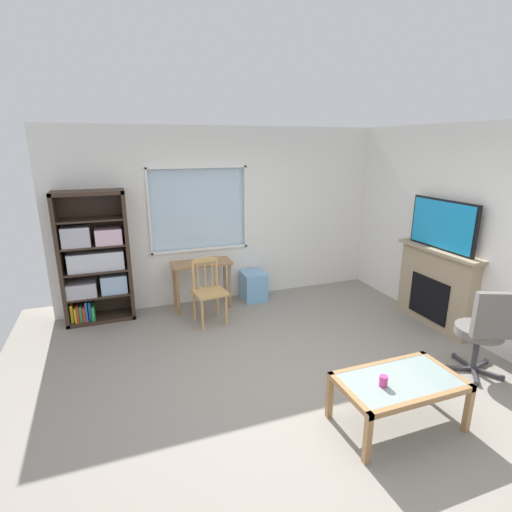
# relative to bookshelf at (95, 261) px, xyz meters

# --- Properties ---
(ground) EXTENTS (5.99, 6.13, 0.02)m
(ground) POSITION_rel_bookshelf_xyz_m (1.88, -2.33, -0.86)
(ground) COLOR gray
(wall_back_with_window) EXTENTS (4.99, 0.15, 2.64)m
(wall_back_with_window) POSITION_rel_bookshelf_xyz_m (1.93, 0.24, 0.45)
(wall_back_with_window) COLOR white
(wall_back_with_window) RESTS_ON ground
(wall_right) EXTENTS (0.12, 5.33, 2.64)m
(wall_right) POSITION_rel_bookshelf_xyz_m (4.44, -2.33, 0.47)
(wall_right) COLOR white
(wall_right) RESTS_ON ground
(bookshelf) EXTENTS (0.90, 0.38, 1.81)m
(bookshelf) POSITION_rel_bookshelf_xyz_m (0.00, 0.00, 0.00)
(bookshelf) COLOR #38281E
(bookshelf) RESTS_ON ground
(desk_under_window) EXTENTS (0.87, 0.38, 0.72)m
(desk_under_window) POSITION_rel_bookshelf_xyz_m (1.44, -0.11, -0.27)
(desk_under_window) COLOR #A37547
(desk_under_window) RESTS_ON ground
(wooden_chair) EXTENTS (0.47, 0.45, 0.90)m
(wooden_chair) POSITION_rel_bookshelf_xyz_m (1.42, -0.62, -0.39)
(wooden_chair) COLOR tan
(wooden_chair) RESTS_ON ground
(plastic_drawer_unit) EXTENTS (0.35, 0.40, 0.45)m
(plastic_drawer_unit) POSITION_rel_bookshelf_xyz_m (2.27, -0.06, -0.63)
(plastic_drawer_unit) COLOR #72ADDB
(plastic_drawer_unit) RESTS_ON ground
(fireplace) EXTENTS (0.26, 1.29, 1.06)m
(fireplace) POSITION_rel_bookshelf_xyz_m (4.28, -1.71, -0.32)
(fireplace) COLOR tan
(fireplace) RESTS_ON ground
(tv) EXTENTS (0.06, 1.03, 0.65)m
(tv) POSITION_rel_bookshelf_xyz_m (4.27, -1.71, 0.53)
(tv) COLOR black
(tv) RESTS_ON fireplace
(office_chair) EXTENTS (0.58, 0.62, 1.00)m
(office_chair) POSITION_rel_bookshelf_xyz_m (3.80, -2.88, -0.30)
(office_chair) COLOR slate
(office_chair) RESTS_ON ground
(coffee_table) EXTENTS (1.06, 0.61, 0.45)m
(coffee_table) POSITION_rel_bookshelf_xyz_m (2.48, -3.20, -0.47)
(coffee_table) COLOR #8C9E99
(coffee_table) RESTS_ON ground
(sippy_cup) EXTENTS (0.07, 0.07, 0.09)m
(sippy_cup) POSITION_rel_bookshelf_xyz_m (2.28, -3.23, -0.36)
(sippy_cup) COLOR #DB3D84
(sippy_cup) RESTS_ON coffee_table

